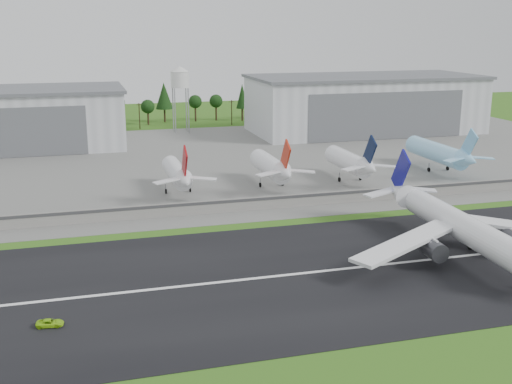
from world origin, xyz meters
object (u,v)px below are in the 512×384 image
object	(u,v)px
parked_jet_navy	(352,162)
parked_jet_red_b	(273,167)
main_airliner	(466,235)
ground_vehicle	(50,323)
parked_jet_skyblue	(442,153)
parked_jet_red_a	(178,174)

from	to	relation	value
parked_jet_navy	parked_jet_red_b	bearing A→B (deg)	180.00
main_airliner	ground_vehicle	world-z (taller)	main_airliner
ground_vehicle	parked_jet_red_b	bearing A→B (deg)	-30.55
parked_jet_skyblue	main_airliner	bearing A→B (deg)	-117.97
parked_jet_red_b	ground_vehicle	bearing A→B (deg)	-128.45
ground_vehicle	parked_jet_navy	size ratio (longest dim) A/B	0.14
parked_jet_red_a	parked_jet_skyblue	xyz separation A→B (m)	(87.35, 5.07, 0.38)
ground_vehicle	parked_jet_skyblue	world-z (taller)	parked_jet_skyblue
parked_jet_navy	parked_jet_skyblue	size ratio (longest dim) A/B	0.84
parked_jet_skyblue	parked_jet_red_b	bearing A→B (deg)	-175.16
parked_jet_red_b	parked_jet_navy	xyz separation A→B (m)	(25.39, -0.00, -0.01)
ground_vehicle	parked_jet_red_b	distance (m)	98.50
parked_jet_navy	ground_vehicle	bearing A→B (deg)	-138.34
ground_vehicle	parked_jet_red_a	bearing A→B (deg)	-15.33
parked_jet_red_b	parked_jet_navy	size ratio (longest dim) A/B	1.00
ground_vehicle	parked_jet_navy	world-z (taller)	parked_jet_navy
parked_jet_navy	parked_jet_skyblue	xyz separation A→B (m)	(33.85, 5.02, 0.12)
parked_jet_navy	main_airliner	bearing A→B (deg)	-93.76
parked_jet_red_b	main_airliner	bearing A→B (deg)	-72.61
parked_jet_red_a	parked_jet_red_b	size ratio (longest dim) A/B	1.00
main_airliner	parked_jet_red_a	world-z (taller)	main_airliner
parked_jet_navy	parked_jet_skyblue	distance (m)	34.23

